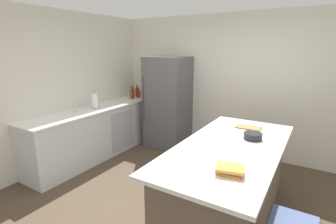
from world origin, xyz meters
The scene contains 15 objects.
ground_plane centered at (0.00, 0.00, 0.00)m, with size 7.20×7.20×0.00m, color #4C3D2D.
wall_rear centered at (0.00, 2.25, 1.30)m, with size 6.00×0.10×2.60m, color silver.
wall_left centered at (-2.45, 0.00, 1.30)m, with size 0.10×6.00×2.60m, color silver.
counter_run_left centered at (-2.10, 0.73, 0.46)m, with size 0.63×2.77×0.92m.
kitchen_island centered at (0.59, 0.19, 0.48)m, with size 1.03×2.23×0.94m.
refrigerator centered at (-1.25, 1.86, 0.91)m, with size 0.80×0.72×1.82m.
sink_faucet centered at (-2.14, 0.33, 1.08)m, with size 0.15×0.05×0.30m.
paper_towel_roll centered at (-2.09, 0.71, 1.06)m, with size 0.14×0.14×0.31m.
syrup_bottle centered at (-2.15, 2.00, 1.03)m, with size 0.06×0.06×0.26m.
hot_sauce_bottle centered at (-2.03, 1.91, 1.02)m, with size 0.05×0.05×0.24m.
whiskey_bottle centered at (-2.12, 1.82, 1.03)m, with size 0.07×0.07×0.26m.
vinegar_bottle centered at (-2.08, 1.71, 1.04)m, with size 0.05×0.05×0.28m.
cookbook_stack centered at (0.78, -0.45, 0.98)m, with size 0.27×0.23×0.07m.
mixing_bowl centered at (0.75, 0.51, 0.98)m, with size 0.21×0.21×0.08m.
cutting_board centered at (0.60, 0.91, 0.95)m, with size 0.32×0.19×0.02m.
Camera 1 is at (1.34, -2.38, 1.97)m, focal length 26.81 mm.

